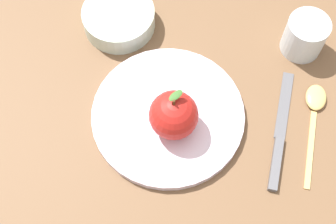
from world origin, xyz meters
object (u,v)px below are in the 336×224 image
Objects in this scene: dinner_plate at (168,115)px; knife at (279,139)px; cup at (305,35)px; side_bowl at (119,17)px; apple at (174,115)px; spoon at (315,109)px.

dinner_plate is 0.18m from knife.
cup is 0.33× the size of knife.
side_bowl is 1.80× the size of cup.
cup is at bearing -2.07° from knife.
side_bowl is 0.32m from cup.
apple is 0.48× the size of spoon.
apple is 0.24m from spoon.
knife is at bearing -115.26° from side_bowl.
apple is at bearing 98.19° from knife.
cup is at bearing 19.15° from spoon.
apple is 0.27m from cup.
dinner_plate is at bearing -139.65° from side_bowl.
spoon is at bearing -72.09° from dinner_plate.
cup is 0.13m from spoon.
dinner_plate is 0.05m from apple.
dinner_plate is 0.27m from cup.
side_bowl is at bearing 40.35° from dinner_plate.
cup is 0.39× the size of spoon.
side_bowl reaches higher than spoon.
dinner_plate is at bearing 107.91° from spoon.
dinner_plate is 1.35× the size of spoon.
side_bowl reaches higher than knife.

